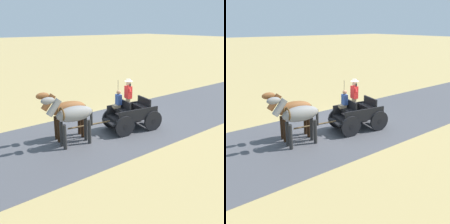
{
  "view_description": "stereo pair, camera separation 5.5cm",
  "coord_description": "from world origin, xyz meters",
  "views": [
    {
      "loc": [
        -9.25,
        7.81,
        4.79
      ],
      "look_at": [
        -0.49,
        1.13,
        1.1
      ],
      "focal_mm": 41.9,
      "sensor_mm": 36.0,
      "label": 1
    },
    {
      "loc": [
        -9.28,
        7.77,
        4.79
      ],
      "look_at": [
        -0.49,
        1.13,
        1.1
      ],
      "focal_mm": 41.9,
      "sensor_mm": 36.0,
      "label": 2
    }
  ],
  "objects": [
    {
      "name": "ground_plane",
      "position": [
        0.0,
        0.0,
        0.0
      ],
      "size": [
        200.0,
        200.0,
        0.0
      ],
      "primitive_type": "plane",
      "color": "tan"
    },
    {
      "name": "road_surface",
      "position": [
        0.0,
        0.0,
        0.0
      ],
      "size": [
        5.6,
        160.0,
        0.01
      ],
      "primitive_type": "cube",
      "color": "#4C4C51",
      "rests_on": "ground"
    },
    {
      "name": "horse_drawn_carriage",
      "position": [
        -0.48,
        0.01,
        0.82
      ],
      "size": [
        1.78,
        4.51,
        2.5
      ],
      "color": "black",
      "rests_on": "ground"
    },
    {
      "name": "horse_near_side",
      "position": [
        -0.38,
        3.06,
        1.32
      ],
      "size": [
        0.73,
        2.14,
        2.21
      ],
      "color": "gray",
      "rests_on": "ground"
    },
    {
      "name": "horse_off_side",
      "position": [
        0.39,
        2.94,
        1.32
      ],
      "size": [
        0.76,
        2.15,
        2.21
      ],
      "color": "brown",
      "rests_on": "ground"
    }
  ]
}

